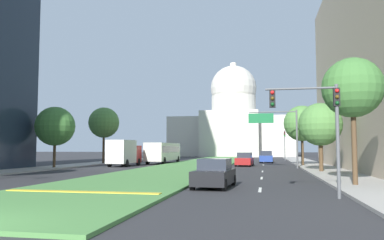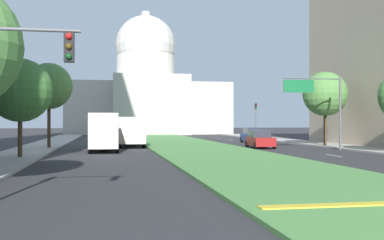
# 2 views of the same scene
# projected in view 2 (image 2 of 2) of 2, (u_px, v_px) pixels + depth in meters

# --- Properties ---
(ground_plane) EXTENTS (260.00, 260.00, 0.00)m
(ground_plane) POSITION_uv_depth(u_px,v_px,m) (179.00, 144.00, 53.89)
(ground_plane) COLOR #2B2B2D
(grass_median) EXTENTS (8.79, 88.56, 0.14)m
(grass_median) POSITION_uv_depth(u_px,v_px,m) (187.00, 145.00, 49.04)
(grass_median) COLOR #4C8442
(grass_median) RESTS_ON ground_plane
(lane_dashes_right) EXTENTS (0.16, 55.64, 0.01)m
(lane_dashes_right) POSITION_uv_depth(u_px,v_px,m) (278.00, 147.00, 46.33)
(lane_dashes_right) COLOR silver
(lane_dashes_right) RESTS_ON ground_plane
(sidewalk_left) EXTENTS (4.00, 88.56, 0.15)m
(sidewalk_left) POSITION_uv_depth(u_px,v_px,m) (34.00, 149.00, 41.65)
(sidewalk_left) COLOR #9E9991
(sidewalk_left) RESTS_ON ground_plane
(sidewalk_right) EXTENTS (4.00, 88.56, 0.15)m
(sidewalk_right) POSITION_uv_depth(u_px,v_px,m) (339.00, 146.00, 46.75)
(sidewalk_right) COLOR #9E9991
(sidewalk_right) RESTS_ON ground_plane
(capitol_building) EXTENTS (32.56, 29.24, 26.39)m
(capitol_building) POSITION_uv_depth(u_px,v_px,m) (146.00, 94.00, 101.59)
(capitol_building) COLOR beige
(capitol_building) RESTS_ON ground_plane
(traffic_light_far_right) EXTENTS (0.28, 0.35, 5.20)m
(traffic_light_far_right) POSITION_uv_depth(u_px,v_px,m) (256.00, 116.00, 64.87)
(traffic_light_far_right) COLOR #515456
(traffic_light_far_right) RESTS_ON ground_plane
(overhead_guide_sign) EXTENTS (5.41, 0.20, 6.50)m
(overhead_guide_sign) POSITION_uv_depth(u_px,v_px,m) (319.00, 97.00, 41.37)
(overhead_guide_sign) COLOR #515456
(overhead_guide_sign) RESTS_ON ground_plane
(street_tree_left_mid) EXTENTS (4.29, 4.29, 6.77)m
(street_tree_left_mid) POSITION_uv_depth(u_px,v_px,m) (20.00, 90.00, 31.62)
(street_tree_left_mid) COLOR #4C3823
(street_tree_left_mid) RESTS_ON ground_plane
(street_tree_left_far) EXTENTS (4.26, 4.26, 7.91)m
(street_tree_left_far) POSITION_uv_depth(u_px,v_px,m) (49.00, 86.00, 43.25)
(street_tree_left_far) COLOR #4C3823
(street_tree_left_far) RESTS_ON ground_plane
(street_tree_right_far) EXTENTS (4.42, 4.42, 7.49)m
(street_tree_right_far) POSITION_uv_depth(u_px,v_px,m) (325.00, 94.00, 46.87)
(street_tree_right_far) COLOR #4C3823
(street_tree_right_far) RESTS_ON ground_plane
(sedan_midblock) EXTENTS (2.18, 4.31, 1.69)m
(sedan_midblock) POSITION_uv_depth(u_px,v_px,m) (260.00, 140.00, 44.76)
(sedan_midblock) COLOR maroon
(sedan_midblock) RESTS_ON ground_plane
(sedan_distant) EXTENTS (2.06, 4.37, 1.80)m
(sedan_distant) POSITION_uv_depth(u_px,v_px,m) (252.00, 136.00, 55.93)
(sedan_distant) COLOR navy
(sedan_distant) RESTS_ON ground_plane
(box_truck_delivery) EXTENTS (2.40, 6.40, 3.20)m
(box_truck_delivery) POSITION_uv_depth(u_px,v_px,m) (104.00, 132.00, 39.11)
(box_truck_delivery) COLOR maroon
(box_truck_delivery) RESTS_ON ground_plane
(city_bus) EXTENTS (2.62, 11.00, 2.95)m
(city_bus) POSITION_uv_depth(u_px,v_px,m) (130.00, 129.00, 48.45)
(city_bus) COLOR beige
(city_bus) RESTS_ON ground_plane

